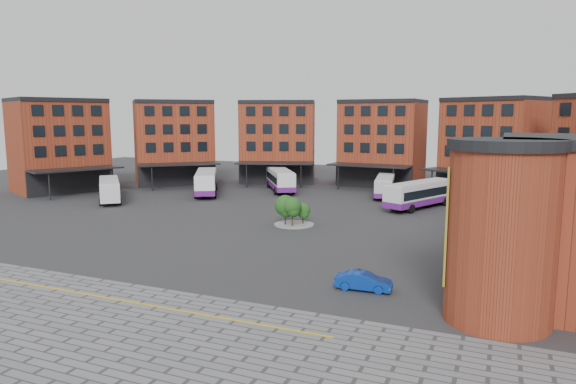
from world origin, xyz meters
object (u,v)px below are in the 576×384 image
at_px(bus_f, 507,209).
at_px(blue_car, 363,281).
at_px(bus_c, 280,179).
at_px(bus_e, 420,194).
at_px(tree_island, 291,209).
at_px(bus_b, 206,182).
at_px(bus_d, 385,186).
at_px(bus_a, 109,188).

height_order(bus_f, blue_car, bus_f).
relative_size(bus_c, bus_e, 0.96).
relative_size(tree_island, bus_f, 0.42).
bearing_deg(bus_c, bus_f, -53.77).
bearing_deg(tree_island, bus_e, 55.97).
height_order(bus_b, bus_d, bus_b).
height_order(bus_a, bus_e, bus_e).
relative_size(bus_b, bus_d, 1.13).
bearing_deg(bus_e, bus_f, -4.15).
height_order(bus_c, blue_car, bus_c).
height_order(bus_a, blue_car, bus_a).
xyz_separation_m(bus_b, bus_c, (8.98, 7.69, -0.05)).
bearing_deg(bus_f, tree_island, -87.97).
xyz_separation_m(bus_c, bus_f, (33.42, -12.70, -0.30)).
relative_size(tree_island, bus_b, 0.35).
xyz_separation_m(bus_a, blue_car, (42.39, -22.36, -1.21)).
height_order(bus_c, bus_d, bus_c).
relative_size(bus_d, bus_f, 1.06).
bearing_deg(bus_b, bus_e, -28.72).
xyz_separation_m(bus_b, bus_e, (31.96, 0.68, -0.05)).
xyz_separation_m(bus_d, blue_car, (7.73, -41.63, -1.00)).
bearing_deg(bus_b, blue_car, -74.81).
relative_size(bus_c, blue_car, 3.05).
distance_m(bus_a, bus_f, 51.73).
xyz_separation_m(tree_island, blue_car, (12.63, -17.33, -1.23)).
height_order(bus_a, bus_f, bus_a).
bearing_deg(tree_island, bus_a, 170.40).
height_order(bus_b, bus_e, bus_b).
bearing_deg(bus_a, bus_b, 7.54).
xyz_separation_m(bus_c, bus_e, (22.98, -7.02, -0.00)).
distance_m(tree_island, blue_car, 21.48).
height_order(bus_b, blue_car, bus_b).
xyz_separation_m(bus_d, bus_e, (6.31, -7.71, 0.24)).
bearing_deg(blue_car, bus_f, -22.13).
xyz_separation_m(bus_a, bus_c, (17.98, 18.58, 0.03)).
distance_m(bus_c, bus_f, 35.75).
xyz_separation_m(bus_b, bus_f, (42.39, -5.01, -0.35)).
distance_m(bus_f, blue_car, 29.66).
bearing_deg(blue_car, bus_a, 57.75).
xyz_separation_m(bus_b, bus_d, (25.65, 8.39, -0.29)).
xyz_separation_m(tree_island, bus_b, (-20.76, 15.92, 0.06)).
distance_m(tree_island, bus_d, 24.79).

